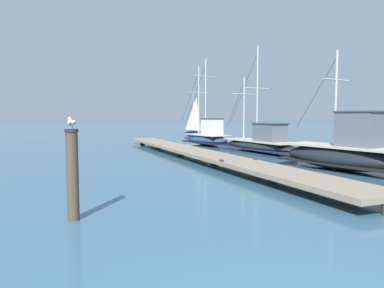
{
  "coord_description": "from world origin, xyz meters",
  "views": [
    {
      "loc": [
        -2.09,
        -2.11,
        2.3
      ],
      "look_at": [
        1.87,
        8.68,
        1.4
      ],
      "focal_mm": 33.32,
      "sensor_mm": 36.0,
      "label": 1
    }
  ],
  "objects": [
    {
      "name": "fishing_boat_0",
      "position": [
        8.82,
        23.91,
        0.67
      ],
      "size": [
        2.9,
        6.56,
        6.77
      ],
      "color": "navy",
      "rests_on": "ground"
    },
    {
      "name": "fishing_boat_2",
      "position": [
        10.06,
        17.91,
        0.58
      ],
      "size": [
        2.72,
        7.57,
        6.85
      ],
      "color": "black",
      "rests_on": "ground"
    },
    {
      "name": "distant_sailboat",
      "position": [
        11.98,
        35.26,
        2.16
      ],
      "size": [
        2.66,
        3.94,
        4.86
      ],
      "color": "navy",
      "rests_on": "ground"
    },
    {
      "name": "floating_dock",
      "position": [
        4.68,
        15.78,
        0.36
      ],
      "size": [
        2.47,
        24.1,
        0.53
      ],
      "color": "gray",
      "rests_on": "ground"
    },
    {
      "name": "perched_seagull",
      "position": [
        -1.89,
        6.05,
        2.17
      ],
      "size": [
        0.2,
        0.38,
        0.26
      ],
      "color": "gold",
      "rests_on": "mooring_piling"
    },
    {
      "name": "fishing_boat_1",
      "position": [
        9.2,
        9.9,
        0.74
      ],
      "size": [
        3.0,
        5.87,
        5.12
      ],
      "color": "black",
      "rests_on": "ground"
    },
    {
      "name": "mooring_piling",
      "position": [
        -1.89,
        6.06,
        1.05
      ],
      "size": [
        0.3,
        0.3,
        2.02
      ],
      "color": "#4C3D2D",
      "rests_on": "ground"
    }
  ]
}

